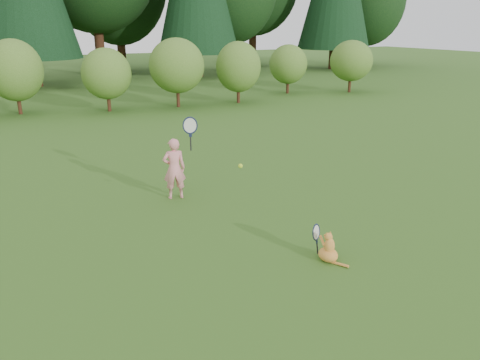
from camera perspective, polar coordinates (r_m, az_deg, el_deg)
ground at (r=7.70m, az=1.35°, el=-6.86°), size 100.00×100.00×0.00m
shrub_row at (r=19.51m, az=-17.26°, el=12.14°), size 28.00×3.00×2.80m
child at (r=9.22m, az=-7.95°, el=1.55°), size 0.69×0.40×1.82m
cat at (r=6.98m, az=10.69°, el=-7.88°), size 0.32×0.60×0.62m
tennis_ball at (r=7.48m, az=0.06°, el=1.73°), size 0.07×0.07×0.07m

